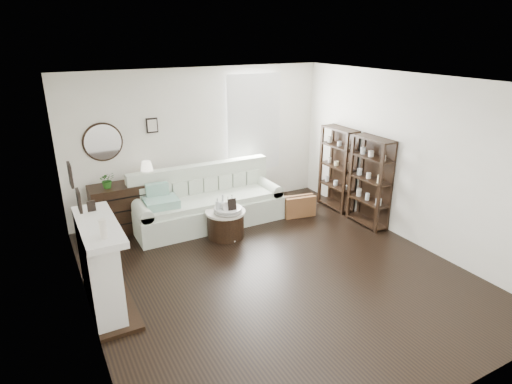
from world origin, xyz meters
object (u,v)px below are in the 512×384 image
drum_table (226,223)px  pedestal_table (228,210)px  sofa (207,205)px  dresser (129,207)px

drum_table → pedestal_table: (0.00, -0.10, 0.28)m
pedestal_table → sofa: bearing=94.4°
sofa → drum_table: 0.69m
pedestal_table → dresser: bearing=139.2°
drum_table → pedestal_table: size_ratio=1.20×
sofa → pedestal_table: bearing=-85.6°
dresser → drum_table: 1.73m
sofa → dresser: bearing=163.3°
drum_table → pedestal_table: 0.30m
drum_table → dresser: bearing=141.7°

